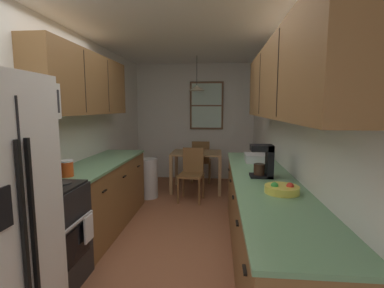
{
  "coord_description": "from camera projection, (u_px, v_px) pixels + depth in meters",
  "views": [
    {
      "loc": [
        0.53,
        -2.67,
        1.6
      ],
      "look_at": [
        0.14,
        1.47,
        1.06
      ],
      "focal_mm": 26.35,
      "sensor_mm": 36.0,
      "label": 1
    }
  ],
  "objects": [
    {
      "name": "back_window",
      "position": [
        207.0,
        106.0,
        6.19
      ],
      "size": [
        0.73,
        0.05,
        1.04
      ],
      "color": "brown"
    },
    {
      "name": "counter_left",
      "position": [
        102.0,
        194.0,
        3.76
      ],
      "size": [
        0.64,
        1.99,
        0.9
      ],
      "color": "brown",
      "rests_on": "ground"
    },
    {
      "name": "coffee_maker",
      "position": [
        265.0,
        160.0,
        2.83
      ],
      "size": [
        0.22,
        0.18,
        0.33
      ],
      "color": "black",
      "rests_on": "counter_right"
    },
    {
      "name": "dish_rack",
      "position": [
        256.0,
        158.0,
        3.65
      ],
      "size": [
        0.28,
        0.34,
        0.1
      ],
      "primitive_type": "cube",
      "color": "silver",
      "rests_on": "counter_right"
    },
    {
      "name": "trash_bin",
      "position": [
        148.0,
        178.0,
        5.01
      ],
      "size": [
        0.33,
        0.33,
        0.7
      ],
      "primitive_type": "cylinder",
      "color": "silver",
      "rests_on": "ground"
    },
    {
      "name": "ceiling_slab",
      "position": [
        177.0,
        28.0,
        3.55
      ],
      "size": [
        4.4,
        9.0,
        0.08
      ],
      "primitive_type": "cube",
      "color": "white"
    },
    {
      "name": "ground_plane",
      "position": [
        178.0,
        224.0,
        3.88
      ],
      "size": [
        12.0,
        12.0,
        0.0
      ],
      "primitive_type": "plane",
      "color": "#995B3D"
    },
    {
      "name": "fruit_bowl",
      "position": [
        282.0,
        189.0,
        2.31
      ],
      "size": [
        0.28,
        0.28,
        0.09
      ],
      "color": "#E5D14C",
      "rests_on": "counter_right"
    },
    {
      "name": "storage_canister",
      "position": [
        67.0,
        168.0,
        2.86
      ],
      "size": [
        0.13,
        0.13,
        0.17
      ],
      "color": "#D84C19",
      "rests_on": "counter_left"
    },
    {
      "name": "dining_chair_near",
      "position": [
        192.0,
        171.0,
        4.87
      ],
      "size": [
        0.45,
        0.45,
        0.9
      ],
      "color": "brown",
      "rests_on": "ground"
    },
    {
      "name": "stove_range",
      "position": [
        41.0,
        238.0,
        2.45
      ],
      "size": [
        0.66,
        0.65,
        1.1
      ],
      "color": "black",
      "rests_on": "ground"
    },
    {
      "name": "table_serving_bowl",
      "position": [
        191.0,
        150.0,
        5.42
      ],
      "size": [
        0.18,
        0.18,
        0.06
      ],
      "primitive_type": "cylinder",
      "color": "#E0D14C",
      "rests_on": "dining_table"
    },
    {
      "name": "mug_by_coffeemaker",
      "position": [
        265.0,
        168.0,
        3.05
      ],
      "size": [
        0.11,
        0.07,
        0.09
      ],
      "color": "#E5CC4C",
      "rests_on": "counter_right"
    },
    {
      "name": "pendant_light",
      "position": [
        197.0,
        88.0,
        5.25
      ],
      "size": [
        0.3,
        0.3,
        0.64
      ],
      "color": "black"
    },
    {
      "name": "wall_right",
      "position": [
        283.0,
        133.0,
        3.59
      ],
      "size": [
        0.1,
        9.0,
        2.55
      ],
      "primitive_type": "cube",
      "color": "white",
      "rests_on": "ground"
    },
    {
      "name": "dish_towel",
      "position": [
        89.0,
        228.0,
        2.58
      ],
      "size": [
        0.02,
        0.16,
        0.24
      ],
      "primitive_type": "cube",
      "color": "white"
    },
    {
      "name": "dining_chair_far",
      "position": [
        201.0,
        159.0,
        6.0
      ],
      "size": [
        0.41,
        0.41,
        0.9
      ],
      "color": "brown",
      "rests_on": "ground"
    },
    {
      "name": "upper_cabinets_left",
      "position": [
        85.0,
        84.0,
        3.54
      ],
      "size": [
        0.33,
        2.07,
        0.76
      ],
      "color": "brown"
    },
    {
      "name": "wall_back",
      "position": [
        195.0,
        122.0,
        6.33
      ],
      "size": [
        4.4,
        0.1,
        2.55
      ],
      "primitive_type": "cube",
      "color": "white",
      "rests_on": "ground"
    },
    {
      "name": "dining_table",
      "position": [
        197.0,
        158.0,
        5.42
      ],
      "size": [
        0.95,
        0.73,
        0.75
      ],
      "color": "#A87F51",
      "rests_on": "ground"
    },
    {
      "name": "upper_cabinets_right",
      "position": [
        285.0,
        79.0,
        2.6
      ],
      "size": [
        0.33,
        2.92,
        0.71
      ],
      "color": "brown"
    },
    {
      "name": "wall_left",
      "position": [
        80.0,
        131.0,
        3.84
      ],
      "size": [
        0.1,
        9.0,
        2.55
      ],
      "primitive_type": "cube",
      "color": "white",
      "rests_on": "ground"
    },
    {
      "name": "counter_right",
      "position": [
        264.0,
        222.0,
        2.84
      ],
      "size": [
        0.64,
        3.24,
        0.9
      ],
      "color": "brown",
      "rests_on": "ground"
    },
    {
      "name": "microwave_over_range",
      "position": [
        18.0,
        101.0,
        2.31
      ],
      "size": [
        0.39,
        0.62,
        0.32
      ],
      "color": "white"
    }
  ]
}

